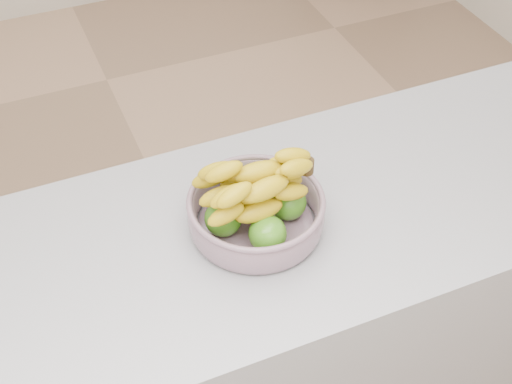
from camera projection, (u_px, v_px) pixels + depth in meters
ground at (191, 258)px, 2.60m from camera, size 4.00×4.00×0.00m
counter at (276, 344)px, 1.80m from camera, size 2.00×0.60×0.90m
fruit_bowl at (256, 208)px, 1.44m from camera, size 0.28×0.28×0.17m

